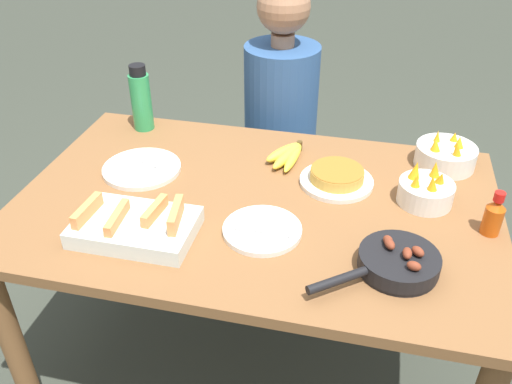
{
  "coord_description": "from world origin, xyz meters",
  "views": [
    {
      "loc": [
        0.32,
        -1.35,
        1.71
      ],
      "look_at": [
        0.0,
        0.0,
        0.78
      ],
      "focal_mm": 38.0,
      "sensor_mm": 36.0,
      "label": 1
    }
  ],
  "objects_px": {
    "skillet": "(397,262)",
    "frittata_plate_center": "(337,178)",
    "banana_bunch": "(288,155)",
    "person_figure": "(280,149)",
    "empty_plate_far_left": "(142,168)",
    "fruit_bowl_mango": "(446,155)",
    "water_bottle": "(141,99)",
    "melon_tray": "(135,226)",
    "fruit_bowl_citrus": "(426,190)",
    "empty_plate_near_front": "(262,230)",
    "hot_sauce_bottle": "(494,216)"
  },
  "relations": [
    {
      "from": "melon_tray",
      "to": "fruit_bowl_citrus",
      "type": "bearing_deg",
      "value": 23.85
    },
    {
      "from": "water_bottle",
      "to": "hot_sauce_bottle",
      "type": "bearing_deg",
      "value": -17.7
    },
    {
      "from": "banana_bunch",
      "to": "frittata_plate_center",
      "type": "relative_size",
      "value": 0.86
    },
    {
      "from": "banana_bunch",
      "to": "frittata_plate_center",
      "type": "height_order",
      "value": "frittata_plate_center"
    },
    {
      "from": "banana_bunch",
      "to": "skillet",
      "type": "height_order",
      "value": "skillet"
    },
    {
      "from": "skillet",
      "to": "fruit_bowl_mango",
      "type": "bearing_deg",
      "value": -142.94
    },
    {
      "from": "skillet",
      "to": "frittata_plate_center",
      "type": "distance_m",
      "value": 0.43
    },
    {
      "from": "hot_sauce_bottle",
      "to": "empty_plate_far_left",
      "type": "bearing_deg",
      "value": 175.27
    },
    {
      "from": "skillet",
      "to": "water_bottle",
      "type": "bearing_deg",
      "value": -71.08
    },
    {
      "from": "empty_plate_near_front",
      "to": "fruit_bowl_mango",
      "type": "bearing_deg",
      "value": 43.91
    },
    {
      "from": "skillet",
      "to": "empty_plate_far_left",
      "type": "height_order",
      "value": "skillet"
    },
    {
      "from": "empty_plate_far_left",
      "to": "hot_sauce_bottle",
      "type": "xyz_separation_m",
      "value": [
        1.1,
        -0.09,
        0.05
      ]
    },
    {
      "from": "melon_tray",
      "to": "empty_plate_near_front",
      "type": "height_order",
      "value": "melon_tray"
    },
    {
      "from": "empty_plate_far_left",
      "to": "fruit_bowl_citrus",
      "type": "height_order",
      "value": "fruit_bowl_citrus"
    },
    {
      "from": "banana_bunch",
      "to": "melon_tray",
      "type": "bearing_deg",
      "value": -123.93
    },
    {
      "from": "melon_tray",
      "to": "person_figure",
      "type": "xyz_separation_m",
      "value": [
        0.23,
        0.97,
        -0.25
      ]
    },
    {
      "from": "water_bottle",
      "to": "person_figure",
      "type": "bearing_deg",
      "value": 35.74
    },
    {
      "from": "banana_bunch",
      "to": "person_figure",
      "type": "bearing_deg",
      "value": 103.86
    },
    {
      "from": "skillet",
      "to": "fruit_bowl_citrus",
      "type": "distance_m",
      "value": 0.35
    },
    {
      "from": "skillet",
      "to": "person_figure",
      "type": "bearing_deg",
      "value": -101.35
    },
    {
      "from": "banana_bunch",
      "to": "empty_plate_far_left",
      "type": "bearing_deg",
      "value": -158.55
    },
    {
      "from": "fruit_bowl_citrus",
      "to": "hot_sauce_bottle",
      "type": "relative_size",
      "value": 1.22
    },
    {
      "from": "empty_plate_near_front",
      "to": "empty_plate_far_left",
      "type": "xyz_separation_m",
      "value": [
        -0.47,
        0.24,
        -0.0
      ]
    },
    {
      "from": "person_figure",
      "to": "water_bottle",
      "type": "bearing_deg",
      "value": -144.26
    },
    {
      "from": "skillet",
      "to": "hot_sauce_bottle",
      "type": "height_order",
      "value": "hot_sauce_bottle"
    },
    {
      "from": "empty_plate_far_left",
      "to": "fruit_bowl_mango",
      "type": "distance_m",
      "value": 1.03
    },
    {
      "from": "hot_sauce_bottle",
      "to": "water_bottle",
      "type": "bearing_deg",
      "value": 162.3
    },
    {
      "from": "skillet",
      "to": "fruit_bowl_citrus",
      "type": "height_order",
      "value": "fruit_bowl_citrus"
    },
    {
      "from": "skillet",
      "to": "frittata_plate_center",
      "type": "relative_size",
      "value": 1.36
    },
    {
      "from": "fruit_bowl_citrus",
      "to": "water_bottle",
      "type": "relative_size",
      "value": 0.66
    },
    {
      "from": "melon_tray",
      "to": "fruit_bowl_citrus",
      "type": "height_order",
      "value": "fruit_bowl_citrus"
    },
    {
      "from": "banana_bunch",
      "to": "person_figure",
      "type": "height_order",
      "value": "person_figure"
    },
    {
      "from": "skillet",
      "to": "person_figure",
      "type": "height_order",
      "value": "person_figure"
    },
    {
      "from": "water_bottle",
      "to": "person_figure",
      "type": "relative_size",
      "value": 0.2
    },
    {
      "from": "fruit_bowl_citrus",
      "to": "person_figure",
      "type": "bearing_deg",
      "value": 132.86
    },
    {
      "from": "water_bottle",
      "to": "person_figure",
      "type": "xyz_separation_m",
      "value": [
        0.47,
        0.34,
        -0.34
      ]
    },
    {
      "from": "melon_tray",
      "to": "empty_plate_far_left",
      "type": "distance_m",
      "value": 0.35
    },
    {
      "from": "melon_tray",
      "to": "fruit_bowl_mango",
      "type": "relative_size",
      "value": 1.67
    },
    {
      "from": "melon_tray",
      "to": "banana_bunch",
      "type": "bearing_deg",
      "value": 56.07
    },
    {
      "from": "skillet",
      "to": "fruit_bowl_mango",
      "type": "relative_size",
      "value": 1.61
    },
    {
      "from": "fruit_bowl_citrus",
      "to": "empty_plate_far_left",
      "type": "bearing_deg",
      "value": -178.41
    },
    {
      "from": "empty_plate_far_left",
      "to": "fruit_bowl_mango",
      "type": "relative_size",
      "value": 1.3
    },
    {
      "from": "frittata_plate_center",
      "to": "person_figure",
      "type": "height_order",
      "value": "person_figure"
    },
    {
      "from": "fruit_bowl_citrus",
      "to": "melon_tray",
      "type": "bearing_deg",
      "value": -156.15
    },
    {
      "from": "frittata_plate_center",
      "to": "fruit_bowl_citrus",
      "type": "relative_size",
      "value": 1.43
    },
    {
      "from": "water_bottle",
      "to": "skillet",
      "type": "bearing_deg",
      "value": -32.65
    },
    {
      "from": "skillet",
      "to": "hot_sauce_bottle",
      "type": "relative_size",
      "value": 2.37
    },
    {
      "from": "melon_tray",
      "to": "empty_plate_near_front",
      "type": "xyz_separation_m",
      "value": [
        0.35,
        0.09,
        -0.02
      ]
    },
    {
      "from": "frittata_plate_center",
      "to": "fruit_bowl_citrus",
      "type": "xyz_separation_m",
      "value": [
        0.28,
        -0.04,
        0.02
      ]
    },
    {
      "from": "empty_plate_near_front",
      "to": "person_figure",
      "type": "bearing_deg",
      "value": 97.44
    }
  ]
}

